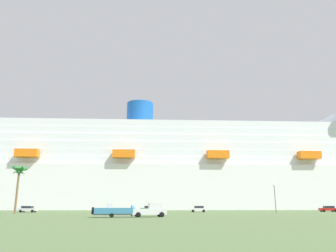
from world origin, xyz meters
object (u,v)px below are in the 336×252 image
object	(u,v)px
parked_car_red_hatchback	(328,209)
parked_car_white_van	(198,209)
palm_tree	(19,174)
cruise_ship	(213,174)
parked_car_silver_sedan	(28,209)
small_boat_on_trailer	(118,211)
parked_car_green_wagon	(148,209)
street_lamp	(275,194)
pickup_truck	(150,210)

from	to	relation	value
parked_car_red_hatchback	parked_car_white_van	bearing A→B (deg)	-173.44
palm_tree	parked_car_red_hatchback	size ratio (longest dim) A/B	2.29
cruise_ship	parked_car_red_hatchback	xyz separation A→B (m)	(25.89, -43.51, -13.51)
palm_tree	parked_car_silver_sedan	bearing A→B (deg)	101.73
parked_car_silver_sedan	small_boat_on_trailer	bearing A→B (deg)	-47.75
parked_car_green_wagon	parked_car_silver_sedan	world-z (taller)	same
palm_tree	parked_car_silver_sedan	distance (m)	14.41
cruise_ship	street_lamp	xyz separation A→B (m)	(8.38, -54.88, -9.84)
street_lamp	parked_car_red_hatchback	world-z (taller)	street_lamp
parked_car_white_van	parked_car_red_hatchback	xyz separation A→B (m)	(35.40, 4.07, 0.00)
small_boat_on_trailer	parked_car_green_wagon	xyz separation A→B (m)	(1.76, 38.76, -0.13)
parked_car_red_hatchback	street_lamp	bearing A→B (deg)	-146.99
cruise_ship	parked_car_green_wagon	xyz separation A→B (m)	(-22.88, -43.18, -13.51)
street_lamp	parked_car_red_hatchback	xyz separation A→B (m)	(17.50, 11.37, -3.67)
small_boat_on_trailer	parked_car_green_wagon	distance (m)	38.80
parked_car_white_van	parked_car_red_hatchback	size ratio (longest dim) A/B	0.93
parked_car_white_van	parked_car_green_wagon	bearing A→B (deg)	161.75
small_boat_on_trailer	parked_car_green_wagon	world-z (taller)	small_boat_on_trailer
palm_tree	parked_car_silver_sedan	xyz separation A→B (m)	(-2.46, 11.84, -7.84)
palm_tree	street_lamp	distance (m)	59.49
parked_car_green_wagon	parked_car_red_hatchback	size ratio (longest dim) A/B	0.94
cruise_ship	pickup_truck	size ratio (longest dim) A/B	39.84
parked_car_silver_sedan	palm_tree	bearing A→B (deg)	-78.27
street_lamp	parked_car_white_van	distance (m)	19.67
cruise_ship	palm_tree	bearing A→B (deg)	-128.84
parked_car_green_wagon	parked_car_white_van	world-z (taller)	same
small_boat_on_trailer	parked_car_silver_sedan	world-z (taller)	small_boat_on_trailer
parked_car_white_van	parked_car_silver_sedan	size ratio (longest dim) A/B	0.94
cruise_ship	small_boat_on_trailer	size ratio (longest dim) A/B	28.37
pickup_truck	small_boat_on_trailer	distance (m)	5.17
parked_car_silver_sedan	cruise_ship	bearing A→B (deg)	43.84
parked_car_green_wagon	parked_car_red_hatchback	world-z (taller)	same
parked_car_red_hatchback	cruise_ship	bearing A→B (deg)	120.75
palm_tree	parked_car_red_hatchback	bearing A→B (deg)	14.08
street_lamp	parked_car_silver_sedan	xyz separation A→B (m)	(-61.29, 4.07, -3.67)
parked_car_green_wagon	cruise_ship	bearing A→B (deg)	62.08
palm_tree	parked_car_green_wagon	size ratio (longest dim) A/B	2.44
palm_tree	parked_car_silver_sedan	world-z (taller)	palm_tree
pickup_truck	street_lamp	size ratio (longest dim) A/B	0.87
pickup_truck	palm_tree	distance (m)	36.58
small_boat_on_trailer	parked_car_white_van	bearing A→B (deg)	66.24
small_boat_on_trailer	parked_car_silver_sedan	xyz separation A→B (m)	(-28.27, 31.12, -0.13)
small_boat_on_trailer	parked_car_red_hatchback	world-z (taller)	small_boat_on_trailer
cruise_ship	small_boat_on_trailer	world-z (taller)	cruise_ship
parked_car_green_wagon	parked_car_white_van	size ratio (longest dim) A/B	1.01
small_boat_on_trailer	parked_car_white_van	world-z (taller)	small_boat_on_trailer
pickup_truck	parked_car_green_wagon	distance (m)	37.74
cruise_ship	small_boat_on_trailer	xyz separation A→B (m)	(-24.64, -81.93, -13.38)
pickup_truck	street_lamp	xyz separation A→B (m)	(27.99, 25.89, 3.46)
cruise_ship	small_boat_on_trailer	distance (m)	86.60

